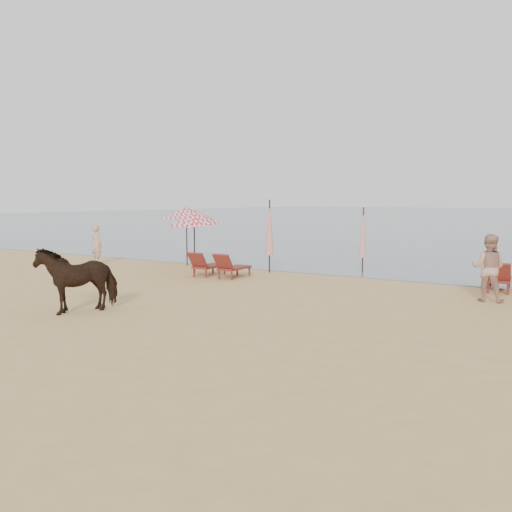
{
  "coord_description": "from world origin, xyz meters",
  "views": [
    {
      "loc": [
        7.88,
        -7.16,
        2.57
      ],
      "look_at": [
        0.0,
        5.0,
        1.1
      ],
      "focal_mm": 40.0,
      "sensor_mm": 36.0,
      "label": 1
    }
  ],
  "objects": [
    {
      "name": "umbrella_closed_right",
      "position": [
        0.4,
        11.11,
        1.4
      ],
      "size": [
        0.28,
        0.28,
        2.27
      ],
      "rotation": [
        0.0,
        0.0,
        0.38
      ],
      "color": "black",
      "rests_on": "ground"
    },
    {
      "name": "umbrella_closed_left",
      "position": [
        -2.39,
        9.55,
        1.56
      ],
      "size": [
        0.31,
        0.31,
        2.53
      ],
      "rotation": [
        0.0,
        0.0,
        0.21
      ],
      "color": "black",
      "rests_on": "ground"
    },
    {
      "name": "beachgoer_left",
      "position": [
        -9.49,
        8.15,
        0.77
      ],
      "size": [
        0.62,
        0.47,
        1.53
      ],
      "primitive_type": "imported",
      "rotation": [
        0.0,
        0.0,
        2.94
      ],
      "color": "tan",
      "rests_on": "ground"
    },
    {
      "name": "lounger_cluster_left",
      "position": [
        -3.2,
        7.68,
        0.39
      ],
      "size": [
        1.65,
        1.59,
        0.56
      ],
      "rotation": [
        0.0,
        0.0,
        0.06
      ],
      "color": "maroon",
      "rests_on": "ground"
    },
    {
      "name": "umbrella_open_left_a",
      "position": [
        -6.18,
        9.66,
        2.02
      ],
      "size": [
        1.98,
        1.98,
        2.25
      ],
      "rotation": [
        0.0,
        0.0,
        -0.23
      ],
      "color": "black",
      "rests_on": "ground"
    },
    {
      "name": "cow",
      "position": [
        -2.55,
        1.44,
        0.75
      ],
      "size": [
        1.3,
        1.93,
        1.49
      ],
      "primitive_type": "imported",
      "rotation": [
        0.0,
        0.0,
        -0.31
      ],
      "color": "black",
      "rests_on": "ground"
    },
    {
      "name": "ground",
      "position": [
        0.0,
        0.0,
        0.0
      ],
      "size": [
        120.0,
        120.0,
        0.0
      ],
      "primitive_type": "plane",
      "color": "tan",
      "rests_on": "ground"
    },
    {
      "name": "umbrella_open_left_b",
      "position": [
        -4.47,
        8.02,
        1.91
      ],
      "size": [
        1.73,
        1.76,
        2.2
      ],
      "rotation": [
        0.0,
        0.0,
        0.13
      ],
      "color": "black",
      "rests_on": "ground"
    },
    {
      "name": "beachgoer_right_a",
      "position": [
        5.09,
        7.81,
        0.84
      ],
      "size": [
        0.83,
        0.66,
        1.68
      ],
      "primitive_type": "imported",
      "rotation": [
        0.0,
        0.0,
        3.17
      ],
      "color": "tan",
      "rests_on": "ground"
    }
  ]
}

